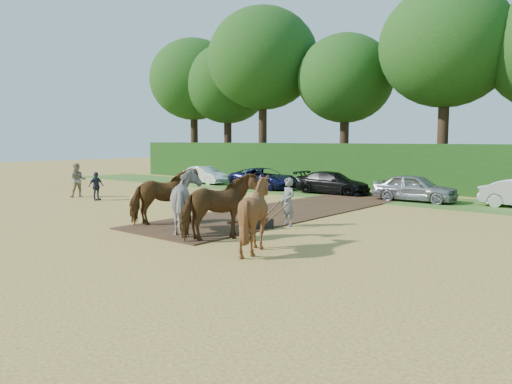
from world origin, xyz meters
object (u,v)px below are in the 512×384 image
Objects in this scene: spectator_near at (78,180)px; spectator_far at (96,186)px; parked_cars at (330,183)px; plough_team at (207,204)px.

spectator_near reaches higher than spectator_far.
spectator_near is 0.08× the size of parked_cars.
parked_cars is at bearing -5.95° from spectator_near.
plough_team is (13.80, -3.27, 0.12)m from spectator_near.
spectator_far is (2.05, -0.12, -0.20)m from spectator_near.
spectator_far is at bearing 165.00° from plough_team.
spectator_far is 0.20× the size of plough_team.
spectator_near is 0.25× the size of plough_team.
spectator_far is 12.16m from plough_team.
parked_cars is at bearing -39.27° from spectator_far.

